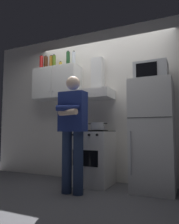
{
  "coord_description": "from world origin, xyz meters",
  "views": [
    {
      "loc": [
        1.39,
        -3.04,
        0.86
      ],
      "look_at": [
        0.0,
        0.0,
        1.15
      ],
      "focal_mm": 34.89,
      "sensor_mm": 36.0,
      "label": 1
    }
  ],
  "objects_px": {
    "bottle_olive_oil": "(54,62)",
    "bottle_vodka_clear": "(74,59)",
    "cooking_pot": "(98,126)",
    "person_standing": "(72,128)",
    "microwave": "(151,72)",
    "bottle_spice_jar": "(60,65)",
    "bottle_rum_dark": "(46,63)",
    "bottle_liquor_amber": "(51,62)",
    "range_hood": "(96,88)",
    "refrigerator": "(153,135)",
    "stove_oven": "(93,157)",
    "upper_cabinet": "(57,84)",
    "bottle_wine_green": "(68,59)",
    "bottle_soda_red": "(41,63)"
  },
  "relations": [
    {
      "from": "range_hood",
      "to": "microwave",
      "type": "distance_m",
      "value": 0.97
    },
    {
      "from": "bottle_spice_jar",
      "to": "bottle_vodka_clear",
      "type": "height_order",
      "value": "bottle_vodka_clear"
    },
    {
      "from": "stove_oven",
      "to": "refrigerator",
      "type": "relative_size",
      "value": 0.55
    },
    {
      "from": "stove_oven",
      "to": "refrigerator",
      "type": "height_order",
      "value": "refrigerator"
    },
    {
      "from": "upper_cabinet",
      "to": "bottle_soda_red",
      "type": "relative_size",
      "value": 3.03
    },
    {
      "from": "person_standing",
      "to": "bottle_rum_dark",
      "type": "bearing_deg",
      "value": 143.83
    },
    {
      "from": "refrigerator",
      "to": "stove_oven",
      "type": "bearing_deg",
      "value": -179.96
    },
    {
      "from": "microwave",
      "to": "bottle_spice_jar",
      "type": "bearing_deg",
      "value": 175.37
    },
    {
      "from": "upper_cabinet",
      "to": "microwave",
      "type": "bearing_deg",
      "value": -3.48
    },
    {
      "from": "upper_cabinet",
      "to": "bottle_vodka_clear",
      "type": "bearing_deg",
      "value": 2.46
    },
    {
      "from": "bottle_vodka_clear",
      "to": "bottle_olive_oil",
      "type": "bearing_deg",
      "value": -174.61
    },
    {
      "from": "stove_oven",
      "to": "bottle_liquor_amber",
      "type": "bearing_deg",
      "value": 172.01
    },
    {
      "from": "cooking_pot",
      "to": "bottle_spice_jar",
      "type": "bearing_deg",
      "value": 162.48
    },
    {
      "from": "bottle_liquor_amber",
      "to": "bottle_soda_red",
      "type": "bearing_deg",
      "value": -176.26
    },
    {
      "from": "range_hood",
      "to": "bottle_olive_oil",
      "type": "xyz_separation_m",
      "value": [
        -0.85,
        -0.02,
        0.58
      ]
    },
    {
      "from": "bottle_olive_oil",
      "to": "bottle_soda_red",
      "type": "relative_size",
      "value": 0.88
    },
    {
      "from": "bottle_rum_dark",
      "to": "bottle_soda_red",
      "type": "height_order",
      "value": "bottle_soda_red"
    },
    {
      "from": "bottle_liquor_amber",
      "to": "bottle_vodka_clear",
      "type": "height_order",
      "value": "bottle_vodka_clear"
    },
    {
      "from": "cooking_pot",
      "to": "bottle_rum_dark",
      "type": "distance_m",
      "value": 1.75
    },
    {
      "from": "bottle_wine_green",
      "to": "bottle_spice_jar",
      "type": "relative_size",
      "value": 2.38
    },
    {
      "from": "refrigerator",
      "to": "bottle_rum_dark",
      "type": "xyz_separation_m",
      "value": [
        -2.02,
        0.14,
        1.38
      ]
    },
    {
      "from": "range_hood",
      "to": "person_standing",
      "type": "height_order",
      "value": "range_hood"
    },
    {
      "from": "bottle_olive_oil",
      "to": "bottle_vodka_clear",
      "type": "relative_size",
      "value": 0.93
    },
    {
      "from": "person_standing",
      "to": "upper_cabinet",
      "type": "bearing_deg",
      "value": 135.74
    },
    {
      "from": "stove_oven",
      "to": "cooking_pot",
      "type": "distance_m",
      "value": 0.53
    },
    {
      "from": "stove_oven",
      "to": "bottle_liquor_amber",
      "type": "relative_size",
      "value": 3.23
    },
    {
      "from": "cooking_pot",
      "to": "bottle_soda_red",
      "type": "height_order",
      "value": "bottle_soda_red"
    },
    {
      "from": "person_standing",
      "to": "bottle_rum_dark",
      "type": "height_order",
      "value": "bottle_rum_dark"
    },
    {
      "from": "upper_cabinet",
      "to": "cooking_pot",
      "type": "xyz_separation_m",
      "value": [
        0.93,
        -0.24,
        -0.82
      ]
    },
    {
      "from": "stove_oven",
      "to": "bottle_rum_dark",
      "type": "relative_size",
      "value": 3.12
    },
    {
      "from": "refrigerator",
      "to": "bottle_rum_dark",
      "type": "relative_size",
      "value": 5.71
    },
    {
      "from": "upper_cabinet",
      "to": "person_standing",
      "type": "xyz_separation_m",
      "value": [
        0.75,
        -0.73,
        -0.85
      ]
    },
    {
      "from": "range_hood",
      "to": "microwave",
      "type": "xyz_separation_m",
      "value": [
        0.95,
        -0.11,
        0.14
      ]
    },
    {
      "from": "bottle_olive_oil",
      "to": "range_hood",
      "type": "bearing_deg",
      "value": 1.63
    },
    {
      "from": "bottle_liquor_amber",
      "to": "bottle_rum_dark",
      "type": "xyz_separation_m",
      "value": [
        -0.13,
        0.01,
        0.0
      ]
    },
    {
      "from": "refrigerator",
      "to": "bottle_spice_jar",
      "type": "distance_m",
      "value": 2.14
    },
    {
      "from": "bottle_spice_jar",
      "to": "refrigerator",
      "type": "bearing_deg",
      "value": -5.25
    },
    {
      "from": "bottle_rum_dark",
      "to": "microwave",
      "type": "bearing_deg",
      "value": -3.36
    },
    {
      "from": "upper_cabinet",
      "to": "person_standing",
      "type": "distance_m",
      "value": 1.35
    },
    {
      "from": "person_standing",
      "to": "bottle_vodka_clear",
      "type": "bearing_deg",
      "value": 118.03
    },
    {
      "from": "refrigerator",
      "to": "bottle_spice_jar",
      "type": "xyz_separation_m",
      "value": [
        -1.69,
        0.16,
        1.31
      ]
    },
    {
      "from": "bottle_liquor_amber",
      "to": "bottle_spice_jar",
      "type": "distance_m",
      "value": 0.21
    },
    {
      "from": "range_hood",
      "to": "bottle_liquor_amber",
      "type": "relative_size",
      "value": 2.77
    },
    {
      "from": "range_hood",
      "to": "bottle_olive_oil",
      "type": "height_order",
      "value": "bottle_olive_oil"
    },
    {
      "from": "refrigerator",
      "to": "bottle_olive_oil",
      "type": "distance_m",
      "value": 2.27
    },
    {
      "from": "stove_oven",
      "to": "bottle_vodka_clear",
      "type": "bearing_deg",
      "value": 162.56
    },
    {
      "from": "person_standing",
      "to": "bottle_olive_oil",
      "type": "bearing_deg",
      "value": 138.58
    },
    {
      "from": "cooking_pot",
      "to": "person_standing",
      "type": "bearing_deg",
      "value": -110.3
    },
    {
      "from": "bottle_liquor_amber",
      "to": "bottle_wine_green",
      "type": "distance_m",
      "value": 0.36
    },
    {
      "from": "range_hood",
      "to": "bottle_liquor_amber",
      "type": "bearing_deg",
      "value": 179.69
    }
  ]
}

